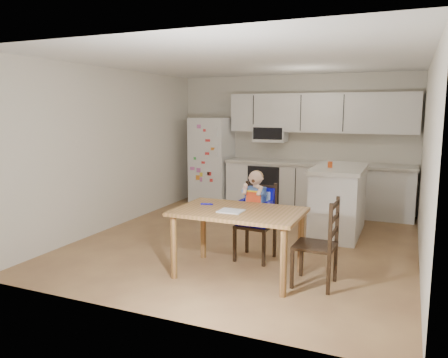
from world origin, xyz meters
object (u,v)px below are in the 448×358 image
at_px(dining_table, 239,219).
at_px(chair_side, 324,238).
at_px(refrigerator, 212,161).
at_px(red_cup, 330,165).
at_px(chair_booster, 257,206).
at_px(kitchen_island, 339,200).

bearing_deg(dining_table, chair_side, 2.90).
xyz_separation_m(refrigerator, red_cup, (2.55, -1.41, 0.22)).
bearing_deg(red_cup, chair_side, -81.52).
xyz_separation_m(dining_table, chair_booster, (0.00, 0.62, 0.02)).
bearing_deg(chair_side, dining_table, -85.78).
height_order(refrigerator, chair_booster, refrigerator).
relative_size(refrigerator, kitchen_island, 1.22).
xyz_separation_m(refrigerator, dining_table, (1.90, -3.39, -0.19)).
distance_m(red_cup, dining_table, 2.13).
bearing_deg(red_cup, refrigerator, 151.12).
distance_m(chair_booster, chair_side, 1.11).
bearing_deg(kitchen_island, refrigerator, 155.12).
distance_m(refrigerator, red_cup, 2.92).
relative_size(red_cup, chair_side, 0.09).
distance_m(red_cup, chair_booster, 1.57).
xyz_separation_m(kitchen_island, dining_table, (-0.77, -2.16, 0.14)).
bearing_deg(red_cup, chair_booster, -115.51).
distance_m(refrigerator, chair_booster, 3.37).
bearing_deg(kitchen_island, chair_booster, -116.63).
relative_size(red_cup, chair_booster, 0.08).
height_order(kitchen_island, chair_side, kitchen_island).
xyz_separation_m(dining_table, chair_side, (0.94, 0.05, -0.12)).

